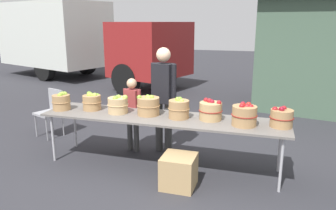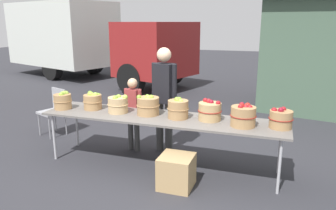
{
  "view_description": "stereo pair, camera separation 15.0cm",
  "coord_description": "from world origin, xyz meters",
  "px_view_note": "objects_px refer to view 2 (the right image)",
  "views": [
    {
      "loc": [
        1.38,
        -4.22,
        2.06
      ],
      "look_at": [
        0.0,
        0.3,
        0.85
      ],
      "focal_mm": 34.88,
      "sensor_mm": 36.0,
      "label": 1
    },
    {
      "loc": [
        1.52,
        -4.17,
        2.06
      ],
      "look_at": [
        0.0,
        0.3,
        0.85
      ],
      "focal_mm": 34.88,
      "sensor_mm": 36.0,
      "label": 2
    }
  ],
  "objects_px": {
    "apple_basket_red_0": "(210,111)",
    "produce_crate": "(177,172)",
    "child_customer": "(133,109)",
    "apple_basket_green_1": "(93,101)",
    "box_truck": "(80,38)",
    "folding_chair": "(55,108)",
    "market_table": "(161,119)",
    "apple_basket_red_1": "(243,116)",
    "apple_basket_green_3": "(148,105)",
    "apple_basket_green_0": "(63,101)",
    "vendor_adult": "(164,92)",
    "apple_basket_green_2": "(118,104)",
    "apple_basket_green_4": "(178,109)",
    "apple_basket_red_2": "(281,118)"
  },
  "relations": [
    {
      "from": "apple_basket_red_0",
      "to": "child_customer",
      "type": "height_order",
      "value": "child_customer"
    },
    {
      "from": "box_truck",
      "to": "apple_basket_red_1",
      "type": "bearing_deg",
      "value": -25.11
    },
    {
      "from": "apple_basket_green_2",
      "to": "apple_basket_green_4",
      "type": "height_order",
      "value": "apple_basket_green_4"
    },
    {
      "from": "box_truck",
      "to": "produce_crate",
      "type": "xyz_separation_m",
      "value": [
        5.83,
        -6.85,
        -1.28
      ]
    },
    {
      "from": "market_table",
      "to": "produce_crate",
      "type": "relative_size",
      "value": 8.34
    },
    {
      "from": "apple_basket_green_0",
      "to": "apple_basket_red_1",
      "type": "height_order",
      "value": "apple_basket_red_1"
    },
    {
      "from": "box_truck",
      "to": "folding_chair",
      "type": "bearing_deg",
      "value": -42.33
    },
    {
      "from": "vendor_adult",
      "to": "folding_chair",
      "type": "xyz_separation_m",
      "value": [
        -2.2,
        0.12,
        -0.48
      ]
    },
    {
      "from": "apple_basket_green_4",
      "to": "apple_basket_red_0",
      "type": "height_order",
      "value": "apple_basket_green_4"
    },
    {
      "from": "apple_basket_green_0",
      "to": "apple_basket_red_1",
      "type": "distance_m",
      "value": 2.73
    },
    {
      "from": "apple_basket_green_0",
      "to": "apple_basket_red_0",
      "type": "height_order",
      "value": "apple_basket_red_0"
    },
    {
      "from": "apple_basket_green_1",
      "to": "apple_basket_red_2",
      "type": "height_order",
      "value": "apple_basket_green_1"
    },
    {
      "from": "apple_basket_green_1",
      "to": "apple_basket_green_4",
      "type": "xyz_separation_m",
      "value": [
        1.39,
        -0.04,
        0.01
      ]
    },
    {
      "from": "child_customer",
      "to": "market_table",
      "type": "bearing_deg",
      "value": 154.83
    },
    {
      "from": "apple_basket_green_1",
      "to": "apple_basket_red_2",
      "type": "xyz_separation_m",
      "value": [
        2.74,
        -0.04,
        -0.0
      ]
    },
    {
      "from": "market_table",
      "to": "folding_chair",
      "type": "distance_m",
      "value": 2.46
    },
    {
      "from": "market_table",
      "to": "vendor_adult",
      "type": "distance_m",
      "value": 0.64
    },
    {
      "from": "apple_basket_red_1",
      "to": "apple_basket_green_3",
      "type": "bearing_deg",
      "value": 175.5
    },
    {
      "from": "market_table",
      "to": "apple_basket_red_1",
      "type": "xyz_separation_m",
      "value": [
        1.14,
        -0.06,
        0.17
      ]
    },
    {
      "from": "box_truck",
      "to": "produce_crate",
      "type": "distance_m",
      "value": 9.08
    },
    {
      "from": "apple_basket_green_0",
      "to": "apple_basket_red_2",
      "type": "xyz_separation_m",
      "value": [
        3.19,
        0.09,
        -0.01
      ]
    },
    {
      "from": "apple_basket_green_3",
      "to": "child_customer",
      "type": "xyz_separation_m",
      "value": [
        -0.41,
        0.38,
        -0.18
      ]
    },
    {
      "from": "market_table",
      "to": "apple_basket_green_0",
      "type": "relative_size",
      "value": 12.37
    },
    {
      "from": "market_table",
      "to": "apple_basket_green_1",
      "type": "bearing_deg",
      "value": 176.95
    },
    {
      "from": "apple_basket_red_0",
      "to": "produce_crate",
      "type": "bearing_deg",
      "value": -115.23
    },
    {
      "from": "apple_basket_green_1",
      "to": "box_truck",
      "type": "distance_m",
      "value": 7.61
    },
    {
      "from": "apple_basket_green_0",
      "to": "apple_basket_green_3",
      "type": "distance_m",
      "value": 1.38
    },
    {
      "from": "market_table",
      "to": "apple_basket_green_3",
      "type": "relative_size",
      "value": 10.34
    },
    {
      "from": "child_customer",
      "to": "produce_crate",
      "type": "relative_size",
      "value": 2.86
    },
    {
      "from": "market_table",
      "to": "box_truck",
      "type": "xyz_separation_m",
      "value": [
        -5.43,
        6.31,
        0.77
      ]
    },
    {
      "from": "box_truck",
      "to": "folding_chair",
      "type": "relative_size",
      "value": 9.28
    },
    {
      "from": "apple_basket_green_2",
      "to": "apple_basket_red_1",
      "type": "distance_m",
      "value": 1.83
    },
    {
      "from": "vendor_adult",
      "to": "child_customer",
      "type": "distance_m",
      "value": 0.57
    },
    {
      "from": "apple_basket_green_4",
      "to": "market_table",
      "type": "bearing_deg",
      "value": -175.79
    },
    {
      "from": "child_customer",
      "to": "apple_basket_green_0",
      "type": "bearing_deg",
      "value": 35.78
    },
    {
      "from": "apple_basket_red_0",
      "to": "produce_crate",
      "type": "distance_m",
      "value": 0.94
    },
    {
      "from": "apple_basket_green_2",
      "to": "vendor_adult",
      "type": "relative_size",
      "value": 0.19
    },
    {
      "from": "folding_chair",
      "to": "produce_crate",
      "type": "bearing_deg",
      "value": -3.82
    },
    {
      "from": "apple_basket_green_0",
      "to": "apple_basket_green_2",
      "type": "relative_size",
      "value": 0.9
    },
    {
      "from": "box_truck",
      "to": "folding_chair",
      "type": "distance_m",
      "value": 6.5
    },
    {
      "from": "apple_basket_green_0",
      "to": "apple_basket_green_3",
      "type": "height_order",
      "value": "apple_basket_green_3"
    },
    {
      "from": "market_table",
      "to": "apple_basket_green_1",
      "type": "height_order",
      "value": "apple_basket_green_1"
    },
    {
      "from": "market_table",
      "to": "folding_chair",
      "type": "relative_size",
      "value": 4.07
    },
    {
      "from": "apple_basket_green_0",
      "to": "apple_basket_green_1",
      "type": "bearing_deg",
      "value": 16.2
    },
    {
      "from": "folding_chair",
      "to": "child_customer",
      "type": "bearing_deg",
      "value": 11.52
    },
    {
      "from": "apple_basket_red_0",
      "to": "apple_basket_green_3",
      "type": "bearing_deg",
      "value": -178.58
    },
    {
      "from": "box_truck",
      "to": "apple_basket_red_0",
      "type": "bearing_deg",
      "value": -26.61
    },
    {
      "from": "apple_basket_green_1",
      "to": "produce_crate",
      "type": "bearing_deg",
      "value": -21.09
    },
    {
      "from": "apple_basket_green_2",
      "to": "market_table",
      "type": "bearing_deg",
      "value": -1.02
    },
    {
      "from": "apple_basket_red_1",
      "to": "box_truck",
      "type": "height_order",
      "value": "box_truck"
    }
  ]
}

